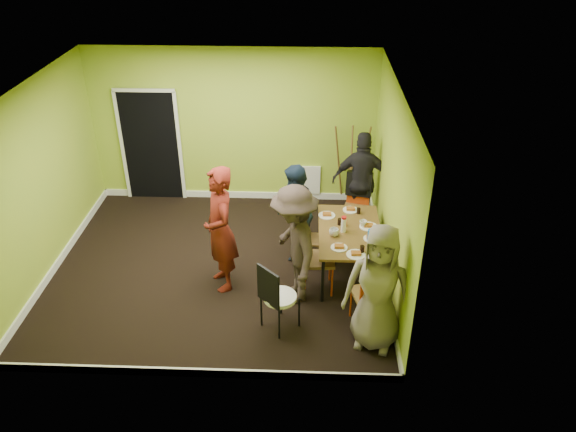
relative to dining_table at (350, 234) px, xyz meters
name	(u,v)px	position (x,y,z in m)	size (l,w,h in m)	color
ground	(220,267)	(-1.95, 0.08, -0.70)	(5.00, 5.00, 0.00)	black
room_walls	(215,210)	(-1.97, 0.12, 0.29)	(5.04, 4.54, 2.82)	#A7C131
dining_table	(350,234)	(0.00, 0.00, 0.00)	(0.90, 1.50, 0.75)	black
chair_left_far	(308,235)	(-0.60, 0.28, -0.21)	(0.38, 0.38, 0.86)	#D44513
chair_left_near	(312,253)	(-0.55, -0.40, -0.08)	(0.48, 0.47, 1.09)	#D44513
chair_back_end	(358,191)	(0.21, 1.30, 0.03)	(0.52, 0.57, 1.02)	#D44513
chair_front_end	(372,293)	(0.23, -1.22, -0.11)	(0.51, 0.51, 1.04)	#D44513
chair_bentwood	(276,295)	(-1.00, -1.27, -0.14)	(0.55, 0.55, 1.00)	black
easel	(350,167)	(0.12, 2.10, 0.08)	(0.63, 0.59, 1.57)	brown
plate_near_left	(327,215)	(-0.32, 0.41, 0.06)	(0.25, 0.25, 0.01)	white
plate_near_right	(339,248)	(-0.17, -0.46, 0.06)	(0.23, 0.23, 0.01)	white
plate_far_back	(350,210)	(0.04, 0.59, 0.06)	(0.24, 0.24, 0.01)	white
plate_far_front	(356,255)	(0.05, -0.62, 0.06)	(0.26, 0.26, 0.01)	white
plate_wall_back	(369,227)	(0.28, 0.11, 0.06)	(0.27, 0.27, 0.01)	white
plate_wall_front	(371,239)	(0.29, -0.21, 0.06)	(0.22, 0.22, 0.01)	white
thermos	(344,225)	(-0.10, -0.04, 0.16)	(0.08, 0.08, 0.22)	white
blue_bottle	(370,236)	(0.26, -0.29, 0.15)	(0.08, 0.08, 0.19)	blue
orange_bottle	(346,223)	(-0.06, 0.13, 0.10)	(0.04, 0.04, 0.09)	#D44513
glass_mid	(340,222)	(-0.14, 0.16, 0.10)	(0.06, 0.06, 0.10)	black
glass_back	(359,211)	(0.16, 0.50, 0.10)	(0.06, 0.06, 0.09)	black
glass_front	(362,249)	(0.13, -0.56, 0.11)	(0.06, 0.06, 0.10)	black
cup_a	(334,232)	(-0.24, -0.15, 0.11)	(0.14, 0.14, 0.11)	white
cup_b	(363,224)	(0.20, 0.12, 0.10)	(0.11, 0.11, 0.10)	white
person_standing	(220,230)	(-1.82, -0.35, 0.24)	(0.68, 0.45, 1.87)	#5C170F
person_left_far	(294,213)	(-0.82, 0.46, 0.07)	(0.74, 0.58, 1.53)	#162439
person_left_near	(294,245)	(-0.79, -0.61, 0.18)	(1.13, 0.65, 1.75)	#312520
person_back_end	(362,181)	(0.28, 1.39, 0.16)	(1.00, 0.42, 1.70)	black
person_front_end	(378,288)	(0.25, -1.49, 0.16)	(0.84, 0.55, 1.72)	gray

